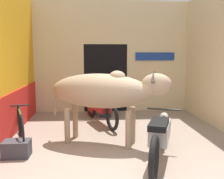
# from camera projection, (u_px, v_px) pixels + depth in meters

# --- Properties ---
(ground_plane) EXTENTS (30.00, 30.00, 0.00)m
(ground_plane) POSITION_uv_depth(u_px,v_px,m) (136.00, 176.00, 3.71)
(ground_plane) COLOR gray
(wall_left_shopfront) EXTENTS (0.25, 4.35, 3.29)m
(wall_left_shopfront) POSITION_uv_depth(u_px,v_px,m) (6.00, 61.00, 5.45)
(wall_left_shopfront) COLOR orange
(wall_left_shopfront) RESTS_ON ground_plane
(wall_back_with_doorway) EXTENTS (4.59, 0.93, 3.29)m
(wall_back_with_doorway) POSITION_uv_depth(u_px,v_px,m) (109.00, 65.00, 8.09)
(wall_back_with_doorway) COLOR beige
(wall_back_with_doorway) RESTS_ON ground_plane
(cow) EXTENTS (2.36, 1.34, 1.45)m
(cow) POSITION_uv_depth(u_px,v_px,m) (105.00, 91.00, 4.98)
(cow) COLOR tan
(cow) RESTS_ON ground_plane
(motorcycle_near) EXTENTS (0.88, 1.94, 0.76)m
(motorcycle_near) POSITION_uv_depth(u_px,v_px,m) (160.00, 135.00, 4.18)
(motorcycle_near) COLOR black
(motorcycle_near) RESTS_ON ground_plane
(motorcycle_far) EXTENTS (0.84, 1.95, 0.74)m
(motorcycle_far) POSITION_uv_depth(u_px,v_px,m) (101.00, 107.00, 6.53)
(motorcycle_far) COLOR black
(motorcycle_far) RESTS_ON ground_plane
(bicycle) EXTENTS (0.61, 1.57, 0.69)m
(bicycle) POSITION_uv_depth(u_px,v_px,m) (20.00, 126.00, 5.08)
(bicycle) COLOR black
(bicycle) RESTS_ON ground_plane
(shopkeeper_seated) EXTENTS (0.41, 0.34, 1.13)m
(shopkeeper_seated) POSITION_uv_depth(u_px,v_px,m) (106.00, 95.00, 7.25)
(shopkeeper_seated) COLOR #282833
(shopkeeper_seated) RESTS_ON ground_plane
(plastic_stool) EXTENTS (0.37, 0.37, 0.40)m
(plastic_stool) POSITION_uv_depth(u_px,v_px,m) (92.00, 108.00, 7.44)
(plastic_stool) COLOR red
(plastic_stool) RESTS_ON ground_plane
(crate) EXTENTS (0.44, 0.32, 0.28)m
(crate) POSITION_uv_depth(u_px,v_px,m) (17.00, 149.00, 4.41)
(crate) COLOR #38383D
(crate) RESTS_ON ground_plane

